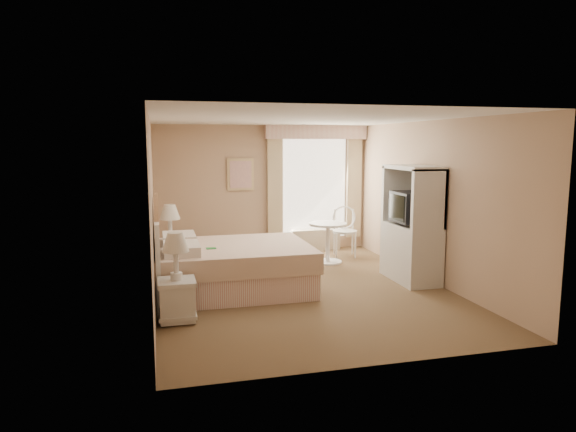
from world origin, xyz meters
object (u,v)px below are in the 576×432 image
object	(u,v)px
bed	(224,265)
nightstand_near	(177,289)
nightstand_far	(171,248)
round_table	(328,236)
armoire	(412,233)
cafe_chair	(344,227)

from	to	relation	value
bed	nightstand_near	xyz separation A→B (m)	(-0.73, -1.17, 0.03)
nightstand_near	nightstand_far	bearing A→B (deg)	90.00
nightstand_far	bed	bearing A→B (deg)	-60.39
bed	round_table	bearing A→B (deg)	32.76
nightstand_far	armoire	world-z (taller)	armoire
armoire	round_table	bearing A→B (deg)	120.76
armoire	nightstand_near	bearing A→B (deg)	-164.51
bed	armoire	world-z (taller)	armoire
nightstand_far	cafe_chair	size ratio (longest dim) A/B	1.18
round_table	cafe_chair	xyz separation A→B (m)	(0.50, 0.48, 0.07)
bed	armoire	distance (m)	2.95
bed	armoire	size ratio (longest dim) A/B	1.25
cafe_chair	bed	bearing A→B (deg)	-131.65
round_table	armoire	distance (m)	1.74
nightstand_far	armoire	xyz separation A→B (m)	(3.65, -1.44, 0.33)
bed	nightstand_near	world-z (taller)	bed
nightstand_far	armoire	size ratio (longest dim) A/B	0.62
round_table	cafe_chair	distance (m)	0.70
nightstand_near	round_table	size ratio (longest dim) A/B	1.49
nightstand_near	armoire	world-z (taller)	armoire
bed	round_table	size ratio (longest dim) A/B	3.11
nightstand_near	nightstand_far	distance (m)	2.45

